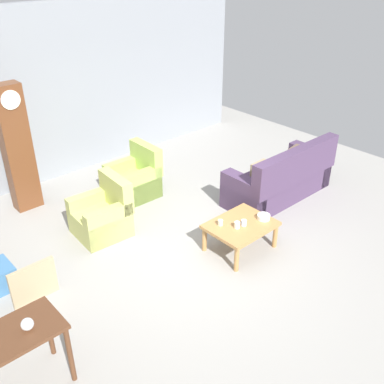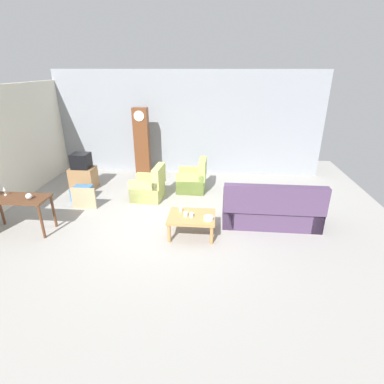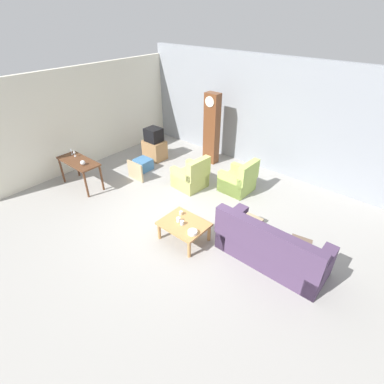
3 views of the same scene
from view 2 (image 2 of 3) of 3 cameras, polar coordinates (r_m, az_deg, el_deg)
ground_plane at (r=6.82m, az=-3.98°, el=-5.73°), size 10.40×10.40×0.00m
garage_door_wall at (r=9.70m, az=-0.92°, el=13.05°), size 8.40×0.16×3.20m
couch_floral at (r=6.76m, az=14.90°, el=-3.40°), size 2.11×0.90×1.04m
armchair_olive_near at (r=7.92m, az=-8.17°, el=0.77°), size 0.84×0.81×0.92m
armchair_olive_far at (r=8.37m, az=0.18°, el=2.25°), size 0.80×0.77×0.92m
coffee_table_wood at (r=6.15m, az=-0.06°, el=-5.09°), size 0.96×0.76×0.44m
console_table_dark at (r=7.14m, az=-30.51°, el=-1.76°), size 1.30×0.56×0.78m
grandfather_clock at (r=9.29m, az=-9.55°, el=9.08°), size 0.44×0.30×2.17m
tv_stand_cabinet at (r=9.12m, az=-20.08°, el=2.55°), size 0.68×0.52×0.61m
tv_crt at (r=8.96m, az=-20.52°, el=5.64°), size 0.48×0.44×0.42m
framed_picture_leaning at (r=7.78m, az=-20.05°, el=-1.15°), size 0.60×0.05×0.54m
storage_box_blue at (r=8.41m, az=-20.31°, el=-0.17°), size 0.47×0.44×0.33m
glass_dome_cloche at (r=6.86m, az=-28.82°, el=-0.72°), size 0.13×0.13×0.13m
cup_white_porcelain at (r=6.07m, az=-1.24°, el=-4.26°), size 0.08×0.08×0.10m
cup_blue_rimmed at (r=6.05m, az=-0.11°, el=-4.45°), size 0.08×0.08×0.09m
cup_cream_tall at (r=6.28m, az=-2.16°, el=-3.38°), size 0.08×0.08×0.08m
bowl_white_stacked at (r=5.96m, az=3.18°, el=-5.01°), size 0.19×0.19×0.07m
wine_glass_mid at (r=7.29m, az=-32.33°, el=0.36°), size 0.06×0.06×0.19m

